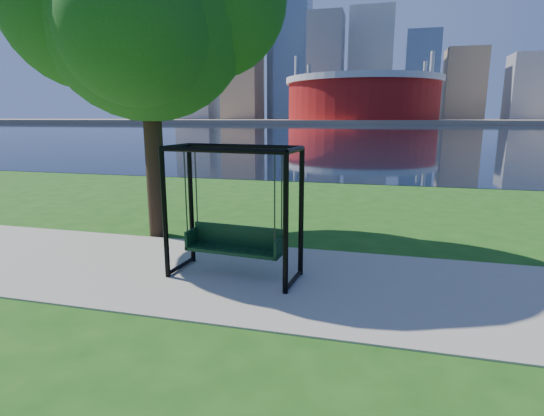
% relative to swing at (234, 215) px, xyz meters
% --- Properties ---
extents(ground, '(900.00, 900.00, 0.00)m').
position_rel_swing_xyz_m(ground, '(0.60, 0.52, -1.22)').
color(ground, '#1E5114').
rests_on(ground, ground).
extents(path, '(120.00, 4.00, 0.03)m').
position_rel_swing_xyz_m(path, '(0.60, 0.02, -1.21)').
color(path, '#9E937F').
rests_on(path, ground).
extents(river, '(900.00, 180.00, 0.02)m').
position_rel_swing_xyz_m(river, '(0.60, 102.52, -1.21)').
color(river, black).
rests_on(river, ground).
extents(far_bank, '(900.00, 228.00, 2.00)m').
position_rel_swing_xyz_m(far_bank, '(0.60, 306.52, -0.22)').
color(far_bank, '#937F60').
rests_on(far_bank, ground).
extents(stadium, '(83.00, 83.00, 32.00)m').
position_rel_swing_xyz_m(stadium, '(-9.40, 235.52, 13.01)').
color(stadium, maroon).
rests_on(stadium, far_bank).
extents(skyline, '(392.00, 66.00, 96.50)m').
position_rel_swing_xyz_m(skyline, '(-3.67, 319.91, 34.67)').
color(skyline, gray).
rests_on(skyline, far_bank).
extents(swing, '(2.55, 1.28, 2.53)m').
position_rel_swing_xyz_m(swing, '(0.00, 0.00, 0.00)').
color(swing, black).
rests_on(swing, ground).
extents(park_tree, '(6.47, 5.84, 8.03)m').
position_rel_swing_xyz_m(park_tree, '(-3.00, 2.37, 4.36)').
color(park_tree, black).
rests_on(park_tree, ground).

